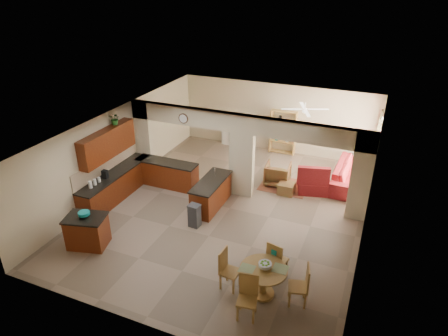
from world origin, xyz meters
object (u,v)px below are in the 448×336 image
at_px(armchair, 278,174).
at_px(sofa, 351,174).
at_px(dining_table, 263,277).
at_px(kitchen_island, 87,231).

bearing_deg(armchair, sofa, -162.37).
bearing_deg(armchair, dining_table, 97.81).
bearing_deg(dining_table, armchair, 102.45).
bearing_deg(armchair, kitchen_island, 50.38).
height_order(dining_table, armchair, armchair).
distance_m(kitchen_island, dining_table, 4.95).
relative_size(dining_table, armchair, 1.28).
distance_m(sofa, armchair, 2.57).
height_order(sofa, armchair, armchair).
bearing_deg(sofa, dining_table, 171.01).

